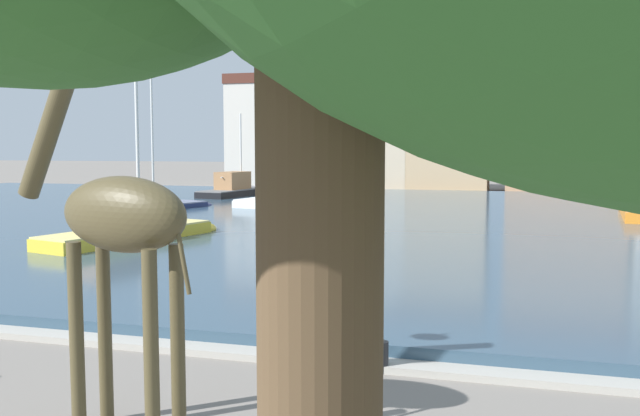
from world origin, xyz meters
The scene contains 13 objects.
harbor_water centered at (0.00, 29.50, 0.16)m, with size 80.71×41.02×0.33m, color #334C60.
quay_edge_coping centered at (0.00, 8.73, 0.06)m, with size 80.71×0.50×0.12m, color #ADA89E.
giraffe_statue centered at (-0.75, 5.35, 2.68)m, with size 2.97×1.16×5.25m.
sailboat_yellow centered at (-8.74, 19.35, 0.54)m, with size 3.59×7.97×7.46m.
sailboat_orange centered at (9.93, 33.97, 0.45)m, with size 2.54×9.13×7.75m.
sailboat_navy centered at (-14.05, 29.68, 0.47)m, with size 4.30×8.49×9.21m.
sailboat_black centered at (-13.86, 41.08, 0.61)m, with size 3.13×8.35×5.83m.
sailboat_white centered at (-8.44, 36.15, 0.54)m, with size 4.02×9.77×8.15m.
mooring_bollard centered at (1.96, 8.58, 0.25)m, with size 0.24×0.24×0.50m, color #232326.
townhouse_wide_warehouse centered at (-14.72, 52.60, 4.74)m, with size 7.91×7.07×9.44m.
townhouse_narrow_midrow centered at (-7.39, 53.58, 5.45)m, with size 6.63×5.16×10.88m.
townhouse_end_terrace centered at (-1.37, 54.28, 5.30)m, with size 7.08×6.57×10.58m.
townhouse_tall_gabled centered at (7.89, 54.98, 5.87)m, with size 9.11×6.34×11.72m.
Camera 1 is at (3.89, -1.86, 3.59)m, focal length 38.14 mm.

